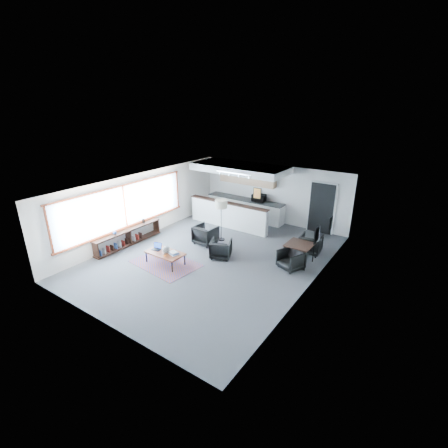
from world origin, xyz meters
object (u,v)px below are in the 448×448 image
Objects in this scene: armchair_right at (221,248)px; dining_table at (299,246)px; book_stack at (174,253)px; armchair_left at (206,234)px; microwave at (259,197)px; laptop at (157,247)px; floor_lamp at (221,205)px; dining_chair_far at (311,245)px; coffee_table at (165,253)px; ceramic_pot at (166,250)px; dining_chair_near at (291,260)px.

armchair_right reaches higher than dining_table.
armchair_left reaches higher than book_stack.
laptop is at bearing -106.30° from microwave.
dining_table is (4.12, 2.57, 0.16)m from laptop.
floor_lamp is at bearing -99.31° from microwave.
dining_table is 1.33× the size of dining_chair_far.
floor_lamp is (0.82, 2.69, 0.95)m from laptop.
coffee_table is 0.18m from ceramic_pot.
armchair_right is at bearing -155.09° from dining_table.
floor_lamp is 2.79× the size of microwave.
microwave reaches higher than dining_chair_near.
floor_lamp is 3.40m from dining_table.
ceramic_pot is 0.41× the size of microwave.
dining_chair_far is at bearing 28.08° from laptop.
dining_chair_far is (3.35, 0.87, -1.12)m from floor_lamp.
floor_lamp is at bearing 82.21° from coffee_table.
floor_lamp is (0.30, 0.62, 1.04)m from armchair_left.
coffee_table is 2.05× the size of dining_chair_far.
floor_lamp is at bearing 9.47° from dining_chair_far.
dining_chair_near is 1.52m from dining_chair_far.
ceramic_pot is 5.17m from dining_chair_far.
coffee_table is 5.56m from microwave.
coffee_table is 2.95m from floor_lamp.
dining_table is 4.29m from microwave.
book_stack is at bearing 98.29° from armchair_left.
armchair_left is 3.94m from dining_chair_far.
microwave is at bearing -96.15° from armchair_left.
ceramic_pot reaches higher than dining_chair_near.
laptop is 0.42× the size of armchair_left.
armchair_right reaches higher than dining_chair_near.
floor_lamp reaches higher than book_stack.
laptop is at bearing -178.86° from book_stack.
dining_table is at bearing -2.09° from floor_lamp.
floor_lamp is 1.94× the size of dining_table.
dining_table is at bearing 82.05° from dining_chair_far.
armchair_right is at bearing -142.39° from dining_chair_near.
microwave is (0.56, 5.48, 0.73)m from coffee_table.
dining_chair_far is (3.76, 3.60, -0.07)m from coffee_table.
dining_chair_far is (2.49, 2.12, -0.04)m from armchair_right.
laptop is at bearing 175.45° from coffee_table.
armchair_left is at bearing -103.77° from microwave.
ceramic_pot is 0.30m from book_stack.
laptop is 4.55m from dining_chair_near.
laptop reaches higher than coffee_table.
armchair_left is at bearing -157.11° from dining_chair_near.
coffee_table is at bearing -171.61° from book_stack.
armchair_left is 0.94× the size of dining_table.
armchair_left is 1.25× the size of dining_chair_far.
armchair_right is at bearing 51.53° from ceramic_pot.
dining_table reaches higher than book_stack.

